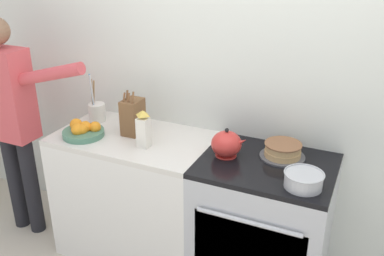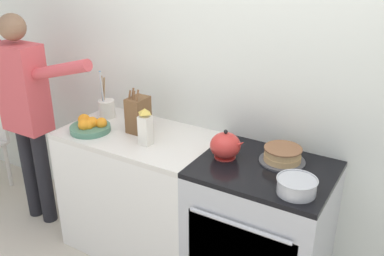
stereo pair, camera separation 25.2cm
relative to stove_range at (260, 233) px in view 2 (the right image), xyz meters
name	(u,v)px [view 2 (the right image)]	position (x,y,z in m)	size (l,w,h in m)	color
wall_back	(250,76)	(-0.25, 0.33, 0.85)	(8.00, 0.04, 2.60)	silver
counter_cabinet	(141,192)	(-0.89, 0.00, 0.00)	(1.02, 0.61, 0.89)	white
stove_range	(260,233)	(0.00, 0.00, 0.00)	(0.77, 0.64, 0.89)	#B7BABF
layer_cake	(283,155)	(0.06, 0.12, 0.49)	(0.26, 0.26, 0.09)	#4C4C51
tea_kettle	(226,146)	(-0.25, 0.00, 0.52)	(0.22, 0.18, 0.18)	red
mixing_bowl	(297,186)	(0.24, -0.17, 0.49)	(0.21, 0.21, 0.08)	#B7BABF
knife_block	(138,114)	(-0.91, 0.05, 0.56)	(0.11, 0.15, 0.30)	brown
utensil_crock	(106,107)	(-1.26, 0.13, 0.52)	(0.12, 0.12, 0.34)	silver
fruit_bowl	(90,126)	(-1.19, -0.13, 0.48)	(0.27, 0.27, 0.10)	#4C7F66
milk_carton	(145,128)	(-0.75, -0.10, 0.56)	(0.07, 0.07, 0.24)	white
person_baker	(26,105)	(-1.79, -0.14, 0.52)	(0.92, 0.20, 1.62)	black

